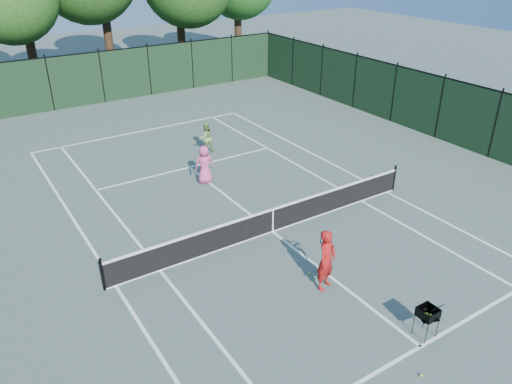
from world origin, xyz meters
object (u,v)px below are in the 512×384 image
player_green (206,137)px  ball_hopper (428,313)px  player_pink (205,164)px  loose_ball_near_cart (421,375)px  loose_ball_midcourt (309,274)px  coach (327,260)px

player_green → ball_hopper: size_ratio=1.71×
player_pink → loose_ball_near_cart: bearing=99.5°
ball_hopper → player_green: bearing=104.9°
loose_ball_near_cart → loose_ball_midcourt: size_ratio=1.00×
ball_hopper → loose_ball_near_cart: size_ratio=12.63×
loose_ball_near_cart → loose_ball_midcourt: bearing=86.4°
coach → loose_ball_near_cart: size_ratio=27.19×
coach → ball_hopper: coach is taller
coach → loose_ball_midcourt: size_ratio=27.19×
loose_ball_near_cart → loose_ball_midcourt: 4.45m
loose_ball_midcourt → player_pink: bearing=87.2°
player_green → ball_hopper: bearing=89.1°
coach → player_green: (1.91, 10.83, -0.19)m
coach → loose_ball_near_cart: bearing=-114.5°
loose_ball_midcourt → loose_ball_near_cart: bearing=-93.6°
coach → player_pink: coach is taller
player_pink → loose_ball_midcourt: 7.33m
loose_ball_midcourt → coach: bearing=-89.5°
player_pink → loose_ball_near_cart: player_pink is taller
loose_ball_near_cart → ball_hopper: bearing=38.0°
loose_ball_near_cart → coach: bearing=85.7°
player_pink → ball_hopper: bearing=105.1°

